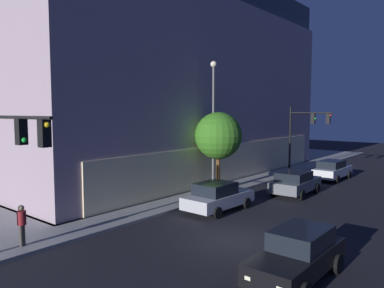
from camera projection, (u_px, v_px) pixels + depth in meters
name	position (u px, v px, depth m)	size (l,w,h in m)	color
ground_plane	(237.00, 240.00, 16.59)	(120.00, 120.00, 0.00)	black
modern_building	(128.00, 85.00, 37.79)	(31.77, 25.98, 16.99)	#4C4C51
traffic_light_near_corner	(12.00, 152.00, 13.42)	(0.38, 4.26, 5.84)	black
traffic_light_far_corner	(306.00, 127.00, 33.22)	(0.56, 3.79, 5.97)	black
street_lamp_sidewalk	(213.00, 112.00, 25.80)	(0.44, 0.44, 8.99)	#5D5D5D
sidewalk_tree	(218.00, 136.00, 26.03)	(3.29, 3.29, 5.53)	brown
pedestrian_waiting	(22.00, 222.00, 15.43)	(0.36, 0.36, 1.72)	#4C473D
car_black	(298.00, 254.00, 12.70)	(4.59, 2.01, 1.70)	black
car_silver	(218.00, 196.00, 21.51)	(4.66, 2.27, 1.66)	#B7BABF
car_grey	(295.00, 182.00, 25.65)	(4.60, 2.35, 1.62)	slate
car_white	(332.00, 170.00, 31.37)	(4.71, 2.06, 1.64)	silver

